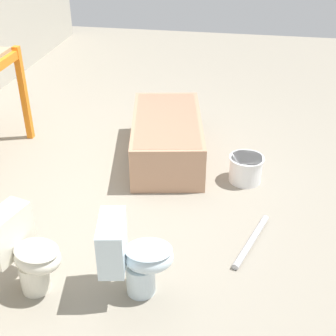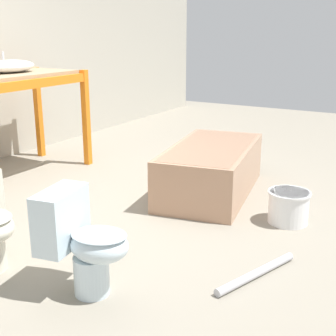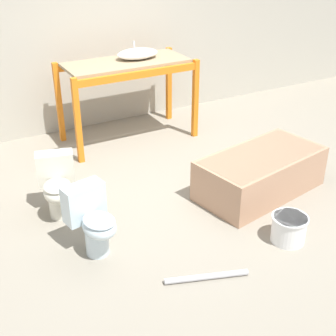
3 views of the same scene
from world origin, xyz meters
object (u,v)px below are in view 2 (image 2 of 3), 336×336
(bathtub_main, at_px, (211,166))
(bucket_white, at_px, (289,206))
(toilet_near, at_px, (82,240))
(sink_basin, at_px, (11,66))

(bathtub_main, xyz_separation_m, bucket_white, (-0.34, -0.87, -0.13))
(toilet_near, bearing_deg, bucket_white, -34.64)
(sink_basin, height_order, bathtub_main, sink_basin)
(bathtub_main, distance_m, bucket_white, 0.94)
(bathtub_main, xyz_separation_m, toilet_near, (-2.02, -0.11, 0.08))
(sink_basin, bearing_deg, bathtub_main, -77.17)
(sink_basin, xyz_separation_m, toilet_near, (-1.54, -2.23, -0.82))
(toilet_near, relative_size, bucket_white, 1.83)
(sink_basin, relative_size, bucket_white, 1.64)
(sink_basin, xyz_separation_m, bucket_white, (0.14, -2.98, -1.03))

